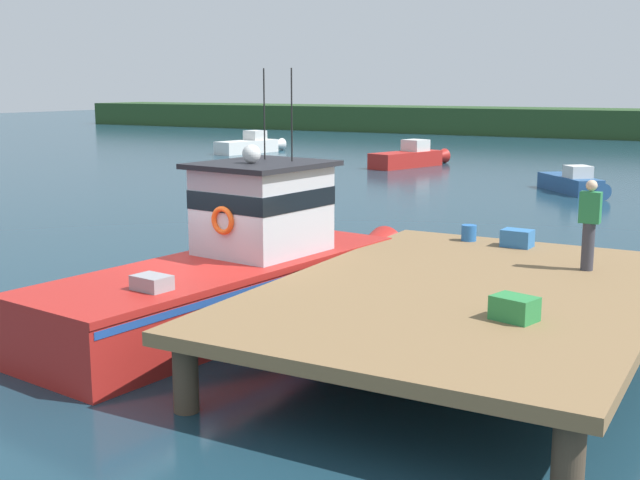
{
  "coord_description": "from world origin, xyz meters",
  "views": [
    {
      "loc": [
        9.03,
        -12.55,
        4.48
      ],
      "look_at": [
        1.2,
        1.53,
        1.4
      ],
      "focal_mm": 45.72,
      "sensor_mm": 36.0,
      "label": 1
    }
  ],
  "objects_px": {
    "deckhand_by_the_boat": "(589,223)",
    "moored_boat_outer_mooring": "(573,183)",
    "main_fishing_boat": "(242,268)",
    "moored_boat_far_left": "(251,145)",
    "bait_bucket": "(469,233)",
    "mooring_buoy_channel_marker": "(548,178)",
    "crate_single_far": "(514,308)",
    "moored_boat_off_the_point": "(411,157)",
    "crate_stack_near_edge": "(517,238)",
    "mooring_buoy_outer": "(240,209)"
  },
  "relations": [
    {
      "from": "deckhand_by_the_boat",
      "to": "moored_boat_outer_mooring",
      "type": "bearing_deg",
      "value": 102.53
    },
    {
      "from": "main_fishing_boat",
      "to": "moored_boat_far_left",
      "type": "height_order",
      "value": "main_fishing_boat"
    },
    {
      "from": "bait_bucket",
      "to": "mooring_buoy_channel_marker",
      "type": "height_order",
      "value": "bait_bucket"
    },
    {
      "from": "deckhand_by_the_boat",
      "to": "crate_single_far",
      "type": "bearing_deg",
      "value": -93.8
    },
    {
      "from": "moored_boat_off_the_point",
      "to": "crate_stack_near_edge",
      "type": "bearing_deg",
      "value": -62.88
    },
    {
      "from": "bait_bucket",
      "to": "moored_boat_off_the_point",
      "type": "xyz_separation_m",
      "value": [
        -12.07,
        25.54,
        -0.86
      ]
    },
    {
      "from": "crate_stack_near_edge",
      "to": "mooring_buoy_channel_marker",
      "type": "bearing_deg",
      "value": 101.97
    },
    {
      "from": "crate_single_far",
      "to": "mooring_buoy_channel_marker",
      "type": "relative_size",
      "value": 1.53
    },
    {
      "from": "moored_boat_far_left",
      "to": "mooring_buoy_outer",
      "type": "distance_m",
      "value": 26.43
    },
    {
      "from": "deckhand_by_the_boat",
      "to": "crate_stack_near_edge",
      "type": "bearing_deg",
      "value": 138.11
    },
    {
      "from": "deckhand_by_the_boat",
      "to": "mooring_buoy_outer",
      "type": "bearing_deg",
      "value": 147.52
    },
    {
      "from": "mooring_buoy_outer",
      "to": "mooring_buoy_channel_marker",
      "type": "bearing_deg",
      "value": 64.37
    },
    {
      "from": "moored_boat_outer_mooring",
      "to": "mooring_buoy_outer",
      "type": "xyz_separation_m",
      "value": [
        -8.97,
        -11.62,
        -0.22
      ]
    },
    {
      "from": "crate_single_far",
      "to": "mooring_buoy_channel_marker",
      "type": "bearing_deg",
      "value": 102.62
    },
    {
      "from": "crate_single_far",
      "to": "mooring_buoy_channel_marker",
      "type": "height_order",
      "value": "crate_single_far"
    },
    {
      "from": "moored_boat_far_left",
      "to": "mooring_buoy_channel_marker",
      "type": "distance_m",
      "value": 22.73
    },
    {
      "from": "deckhand_by_the_boat",
      "to": "bait_bucket",
      "type": "bearing_deg",
      "value": 149.08
    },
    {
      "from": "crate_single_far",
      "to": "bait_bucket",
      "type": "height_order",
      "value": "crate_single_far"
    },
    {
      "from": "bait_bucket",
      "to": "mooring_buoy_channel_marker",
      "type": "xyz_separation_m",
      "value": [
        -3.56,
        21.75,
        -1.17
      ]
    },
    {
      "from": "main_fishing_boat",
      "to": "mooring_buoy_outer",
      "type": "bearing_deg",
      "value": 124.75
    },
    {
      "from": "main_fishing_boat",
      "to": "moored_boat_off_the_point",
      "type": "distance_m",
      "value": 30.67
    },
    {
      "from": "moored_boat_off_the_point",
      "to": "mooring_buoy_channel_marker",
      "type": "height_order",
      "value": "moored_boat_off_the_point"
    },
    {
      "from": "bait_bucket",
      "to": "mooring_buoy_outer",
      "type": "xyz_separation_m",
      "value": [
        -10.68,
        6.91,
        -1.18
      ]
    },
    {
      "from": "crate_stack_near_edge",
      "to": "moored_boat_off_the_point",
      "type": "distance_m",
      "value": 28.87
    },
    {
      "from": "moored_boat_outer_mooring",
      "to": "mooring_buoy_channel_marker",
      "type": "relative_size",
      "value": 10.51
    },
    {
      "from": "crate_single_far",
      "to": "deckhand_by_the_boat",
      "type": "bearing_deg",
      "value": 86.2
    },
    {
      "from": "crate_stack_near_edge",
      "to": "deckhand_by_the_boat",
      "type": "distance_m",
      "value": 2.37
    },
    {
      "from": "moored_boat_far_left",
      "to": "mooring_buoy_channel_marker",
      "type": "height_order",
      "value": "moored_boat_far_left"
    },
    {
      "from": "bait_bucket",
      "to": "deckhand_by_the_boat",
      "type": "xyz_separation_m",
      "value": [
        2.78,
        -1.66,
        0.69
      ]
    },
    {
      "from": "bait_bucket",
      "to": "moored_boat_far_left",
      "type": "bearing_deg",
      "value": 130.79
    },
    {
      "from": "bait_bucket",
      "to": "mooring_buoy_outer",
      "type": "relative_size",
      "value": 0.91
    },
    {
      "from": "deckhand_by_the_boat",
      "to": "moored_boat_off_the_point",
      "type": "distance_m",
      "value": 31.02
    },
    {
      "from": "bait_bucket",
      "to": "deckhand_by_the_boat",
      "type": "distance_m",
      "value": 3.31
    },
    {
      "from": "moored_boat_outer_mooring",
      "to": "main_fishing_boat",
      "type": "bearing_deg",
      "value": -93.9
    },
    {
      "from": "mooring_buoy_channel_marker",
      "to": "mooring_buoy_outer",
      "type": "distance_m",
      "value": 16.47
    },
    {
      "from": "deckhand_by_the_boat",
      "to": "moored_boat_far_left",
      "type": "xyz_separation_m",
      "value": [
        -27.85,
        30.73,
        -1.56
      ]
    },
    {
      "from": "crate_stack_near_edge",
      "to": "moored_boat_outer_mooring",
      "type": "xyz_separation_m",
      "value": [
        -2.8,
        18.67,
        -0.97
      ]
    },
    {
      "from": "moored_boat_outer_mooring",
      "to": "moored_boat_off_the_point",
      "type": "height_order",
      "value": "moored_boat_off_the_point"
    },
    {
      "from": "crate_stack_near_edge",
      "to": "moored_boat_off_the_point",
      "type": "bearing_deg",
      "value": 117.12
    },
    {
      "from": "main_fishing_boat",
      "to": "crate_stack_near_edge",
      "type": "height_order",
      "value": "main_fishing_boat"
    },
    {
      "from": "crate_single_far",
      "to": "mooring_buoy_outer",
      "type": "distance_m",
      "value": 18.11
    },
    {
      "from": "main_fishing_boat",
      "to": "moored_boat_outer_mooring",
      "type": "height_order",
      "value": "main_fishing_boat"
    },
    {
      "from": "deckhand_by_the_boat",
      "to": "moored_boat_off_the_point",
      "type": "xyz_separation_m",
      "value": [
        -14.84,
        27.2,
        -1.55
      ]
    },
    {
      "from": "moored_boat_far_left",
      "to": "moored_boat_off_the_point",
      "type": "height_order",
      "value": "moored_boat_off_the_point"
    },
    {
      "from": "deckhand_by_the_boat",
      "to": "moored_boat_far_left",
      "type": "distance_m",
      "value": 41.5
    },
    {
      "from": "main_fishing_boat",
      "to": "crate_stack_near_edge",
      "type": "xyz_separation_m",
      "value": [
        4.32,
        3.68,
        0.37
      ]
    },
    {
      "from": "moored_boat_outer_mooring",
      "to": "mooring_buoy_outer",
      "type": "bearing_deg",
      "value": -127.67
    },
    {
      "from": "main_fishing_boat",
      "to": "crate_stack_near_edge",
      "type": "bearing_deg",
      "value": 40.45
    },
    {
      "from": "main_fishing_boat",
      "to": "crate_stack_near_edge",
      "type": "distance_m",
      "value": 5.69
    },
    {
      "from": "moored_boat_far_left",
      "to": "crate_single_far",
      "type": "bearing_deg",
      "value": -51.33
    }
  ]
}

